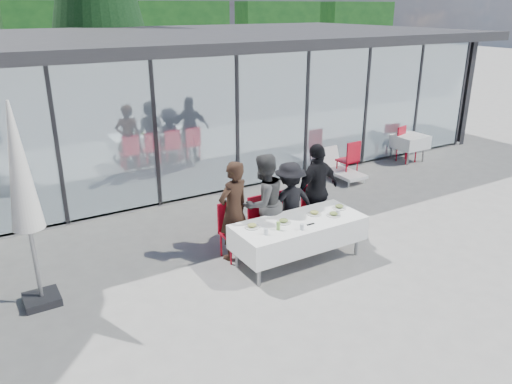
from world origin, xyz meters
TOP-DOWN VIEW (x-y plane):
  - ground at (0.00, 0.00)m, footprint 90.00×90.00m
  - pavilion at (2.00, 8.16)m, footprint 14.80×8.80m
  - dining_table at (0.22, 0.45)m, footprint 2.26×0.96m
  - diner_a at (-0.65, 1.14)m, footprint 0.78×0.78m
  - diner_chair_a at (-0.65, 1.20)m, footprint 0.44×0.44m
  - diner_b at (-0.05, 1.14)m, footprint 1.01×1.01m
  - diner_chair_b at (-0.05, 1.20)m, footprint 0.44×0.44m
  - diner_c at (0.51, 1.14)m, footprint 1.10×1.10m
  - diner_chair_c at (0.51, 1.20)m, footprint 0.44×0.44m
  - diner_d at (1.12, 1.14)m, footprint 1.22×1.22m
  - diner_chair_d at (1.12, 1.20)m, footprint 0.44×0.44m
  - plate_a at (-0.59, 0.63)m, footprint 0.25×0.25m
  - plate_b at (-0.05, 0.52)m, footprint 0.25×0.25m
  - plate_c at (0.60, 0.54)m, footprint 0.25×0.25m
  - plate_d at (1.16, 0.53)m, footprint 0.25×0.25m
  - plate_extra at (0.86, 0.33)m, footprint 0.25×0.25m
  - juice_bottle at (-0.27, 0.33)m, footprint 0.06×0.06m
  - drinking_glasses at (0.14, 0.24)m, footprint 1.53×0.22m
  - folded_eyeglasses at (0.29, 0.23)m, footprint 0.14×0.03m
  - spare_table_right at (6.32, 3.68)m, footprint 0.86×0.86m
  - spare_chair_a at (6.19, 3.71)m, footprint 0.54×0.54m
  - spare_chair_b at (3.88, 3.34)m, footprint 0.45×0.45m
  - market_umbrella at (-3.78, 1.35)m, footprint 0.50×0.50m
  - lounger at (3.70, 3.56)m, footprint 0.60×1.33m

SIDE VIEW (x-z plane):
  - ground at x=0.00m, z-range 0.00..0.00m
  - lounger at x=3.70m, z-range -0.10..0.62m
  - diner_chair_a at x=-0.65m, z-range 0.05..1.03m
  - diner_chair_b at x=-0.05m, z-range 0.05..1.03m
  - diner_chair_c at x=0.51m, z-range 0.05..1.03m
  - diner_chair_d at x=1.12m, z-range 0.05..1.03m
  - spare_chair_a at x=6.19m, z-range 0.05..1.03m
  - spare_chair_b at x=3.88m, z-range 0.05..1.03m
  - dining_table at x=0.22m, z-range 0.16..0.91m
  - spare_table_right at x=6.32m, z-range 0.18..0.92m
  - folded_eyeglasses at x=0.29m, z-range 0.75..0.76m
  - diner_c at x=0.51m, z-range 0.00..1.54m
  - plate_a at x=-0.59m, z-range 0.74..0.81m
  - plate_b at x=-0.05m, z-range 0.74..0.81m
  - plate_c at x=0.60m, z-range 0.74..0.81m
  - plate_d at x=1.16m, z-range 0.74..0.81m
  - plate_extra at x=0.86m, z-range 0.74..0.81m
  - drinking_glasses at x=0.14m, z-range 0.75..0.85m
  - juice_bottle at x=-0.27m, z-range 0.75..0.88m
  - diner_a at x=-0.65m, z-range 0.00..1.75m
  - diner_b at x=-0.05m, z-range 0.00..1.77m
  - diner_d at x=1.12m, z-range 0.00..1.80m
  - market_umbrella at x=-3.78m, z-range 0.43..3.43m
  - pavilion at x=2.00m, z-range 0.43..3.87m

